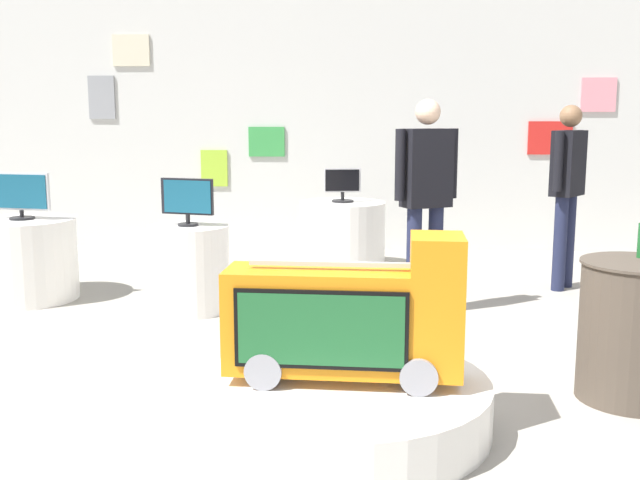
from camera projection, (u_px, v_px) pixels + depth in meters
ground_plane at (384, 395)px, 4.37m from camera, size 30.00×30.00×0.00m
back_wall_display at (374, 120)px, 8.84m from camera, size 10.05×0.13×3.09m
main_display_pedestal at (343, 404)px, 3.89m from camera, size 1.53×1.53×0.26m
novelty_firetruck_tv at (348, 321)px, 3.81m from camera, size 1.22×0.45×0.77m
display_pedestal_left_rear at (25, 259)px, 6.57m from camera, size 0.89×0.89×0.71m
tv_on_left_rear at (20, 194)px, 6.47m from camera, size 0.55×0.21×0.41m
display_pedestal_center_rear at (342, 236)px, 7.85m from camera, size 0.89×0.89×0.71m
tv_on_center_rear at (343, 184)px, 7.76m from camera, size 0.38×0.23×0.35m
display_pedestal_right_rear at (189, 268)px, 6.19m from camera, size 0.66×0.66×0.71m
tv_on_right_rear at (187, 199)px, 6.09m from camera, size 0.45×0.17×0.39m
side_table_round at (634, 330)px, 4.25m from camera, size 0.64×0.64×0.81m
shopper_browsing_near_truck at (426, 190)px, 5.94m from camera, size 0.51×0.35×1.74m
shopper_browsing_rear at (567, 182)px, 6.87m from camera, size 0.38×0.47×1.70m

